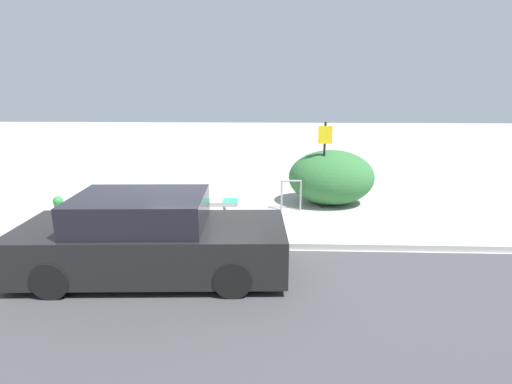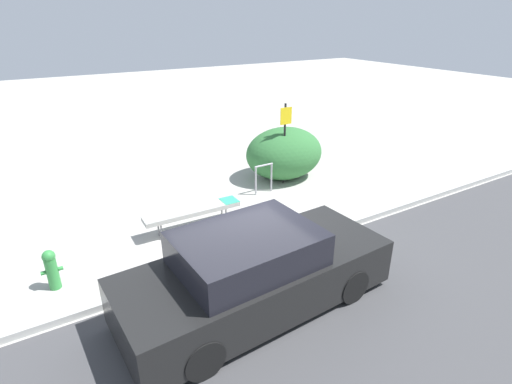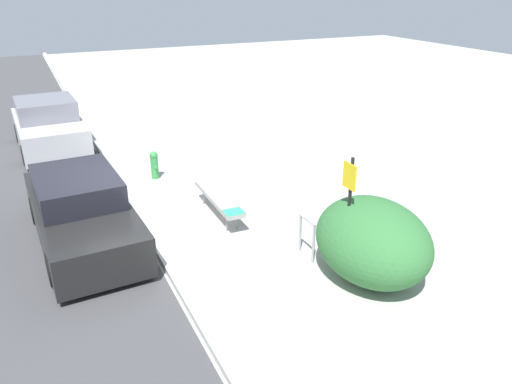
# 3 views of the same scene
# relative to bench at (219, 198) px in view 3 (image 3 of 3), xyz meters

# --- Properties ---
(ground_plane) EXTENTS (60.00, 60.00, 0.00)m
(ground_plane) POSITION_rel_bench_xyz_m (0.42, -1.70, -0.45)
(ground_plane) COLOR #ADAAA3
(curb) EXTENTS (60.00, 0.20, 0.13)m
(curb) POSITION_rel_bench_xyz_m (0.42, -1.70, -0.38)
(curb) COLOR #B7B7B2
(curb) RESTS_ON ground_plane
(bench) EXTENTS (2.21, 0.45, 0.51)m
(bench) POSITION_rel_bench_xyz_m (0.00, 0.00, 0.00)
(bench) COLOR gray
(bench) RESTS_ON ground_plane
(bike_rack) EXTENTS (0.55, 0.05, 0.83)m
(bike_rack) POSITION_rel_bench_xyz_m (2.42, 0.89, 0.05)
(bike_rack) COLOR #99999E
(bike_rack) RESTS_ON ground_plane
(sign_post) EXTENTS (0.36, 0.08, 2.30)m
(sign_post) POSITION_rel_bench_xyz_m (3.28, 1.18, 0.93)
(sign_post) COLOR black
(sign_post) RESTS_ON ground_plane
(fire_hydrant) EXTENTS (0.36, 0.22, 0.77)m
(fire_hydrant) POSITION_rel_bench_xyz_m (-2.96, -0.72, -0.04)
(fire_hydrant) COLOR #338C3F
(fire_hydrant) RESTS_ON ground_plane
(shrub_hedge) EXTENTS (2.35, 1.88, 1.50)m
(shrub_hedge) POSITION_rel_bench_xyz_m (3.55, 1.56, 0.30)
(shrub_hedge) COLOR #337038
(shrub_hedge) RESTS_ON ground_plane
(parked_car_near) EXTENTS (4.57, 1.96, 1.43)m
(parked_car_near) POSITION_rel_bench_xyz_m (-0.16, -2.97, 0.20)
(parked_car_near) COLOR black
(parked_car_near) RESTS_ON ground_plane
(parked_car_far) EXTENTS (4.12, 2.07, 1.56)m
(parked_car_far) POSITION_rel_bench_xyz_m (-6.99, -3.05, 0.25)
(parked_car_far) COLOR black
(parked_car_far) RESTS_ON ground_plane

